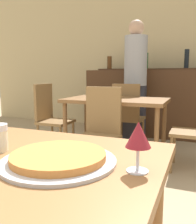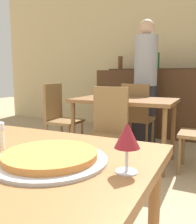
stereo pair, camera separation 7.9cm
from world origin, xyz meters
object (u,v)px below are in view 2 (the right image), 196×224
(chair_far_side_front, at_px, (107,127))
(chair_far_side_back, at_px, (137,113))
(person_standing, at_px, (145,77))
(wine_glass, at_px, (127,137))
(pizza_tray, at_px, (50,157))
(chair_far_side_left, at_px, (59,114))

(chair_far_side_front, relative_size, chair_far_side_back, 1.00)
(person_standing, bearing_deg, wine_glass, -76.04)
(chair_far_side_front, bearing_deg, wine_glass, -64.42)
(pizza_tray, bearing_deg, chair_far_side_back, 100.33)
(chair_far_side_left, height_order, person_standing, person_standing)
(chair_far_side_back, distance_m, chair_far_side_left, 1.06)
(chair_far_side_left, bearing_deg, pizza_tray, -146.26)
(wine_glass, bearing_deg, chair_far_side_left, 128.87)
(chair_far_side_left, bearing_deg, chair_far_side_back, -60.85)
(chair_far_side_left, height_order, wine_glass, chair_far_side_left)
(chair_far_side_back, bearing_deg, pizza_tray, 100.33)
(chair_far_side_back, height_order, wine_glass, chair_far_side_back)
(chair_far_side_front, xyz_separation_m, chair_far_side_left, (-0.93, 0.52, 0.00))
(chair_far_side_back, height_order, pizza_tray, chair_far_side_back)
(pizza_tray, xyz_separation_m, person_standing, (-0.48, 3.02, 0.24))
(chair_far_side_front, height_order, person_standing, person_standing)
(person_standing, bearing_deg, chair_far_side_left, -135.40)
(person_standing, bearing_deg, chair_far_side_back, -90.36)
(chair_far_side_left, bearing_deg, person_standing, -45.40)
(person_standing, relative_size, wine_glass, 11.54)
(chair_far_side_front, distance_m, wine_glass, 1.76)
(chair_far_side_back, relative_size, wine_glass, 5.79)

